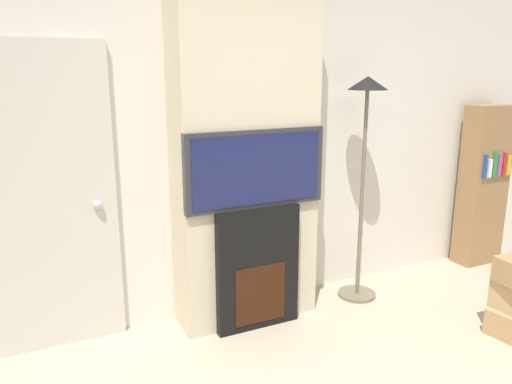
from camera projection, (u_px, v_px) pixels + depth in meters
wall_back at (233, 135)px, 3.68m from camera, size 6.00×0.06×2.70m
chimney_breast at (245, 139)px, 3.50m from camera, size 1.02×0.36×2.70m
fireplace at (256, 268)px, 3.56m from camera, size 0.62×0.15×0.90m
television at (256, 169)px, 3.39m from camera, size 1.02×0.07×0.54m
floor_lamp at (365, 137)px, 3.82m from camera, size 0.31×0.31×1.77m
bookshelf at (483, 186)px, 4.70m from camera, size 0.43×0.25×1.51m
entry_door at (47, 202)px, 3.16m from camera, size 0.87×0.09×2.01m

